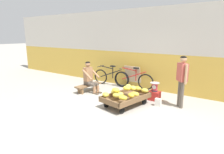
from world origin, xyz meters
The scene contains 13 objects.
ground_plane centered at (0.00, 0.00, 0.00)m, with size 80.00×80.00×0.00m, color #A39E93.
back_wall centered at (0.00, 3.14, 1.55)m, with size 16.00×0.30×3.10m.
banana_cart centered at (0.36, 0.95, 0.24)m, with size 1.11×1.58×0.36m.
banana_pile centered at (0.39, 0.89, 0.46)m, with size 1.03×1.32×0.26m.
low_bench centered at (-1.58, 1.44, 0.20)m, with size 0.42×1.13×0.27m.
vendor_seated centered at (-1.49, 1.44, 0.57)m, with size 0.70×0.50×1.14m.
plastic_crate centered at (0.87, 1.93, 0.15)m, with size 0.36×0.28×0.30m.
weighing_scale centered at (0.87, 1.93, 0.45)m, with size 0.30×0.30×0.29m.
bicycle_near_left centered at (-1.38, 2.64, 0.35)m, with size 1.66×0.48×0.86m.
bicycle_far_left centered at (-0.38, 2.78, 0.35)m, with size 1.66×0.48×0.86m.
sign_board centered at (-0.48, 2.94, 0.44)m, with size 0.70×0.23×0.88m.
customer_adult centered at (1.74, 1.78, 0.95)m, with size 0.36×0.38×1.53m.
shopping_bag centered at (1.18, 1.47, 0.12)m, with size 0.18×0.12×0.24m, color silver.
Camera 1 is at (3.11, -3.79, 2.13)m, focal length 30.59 mm.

